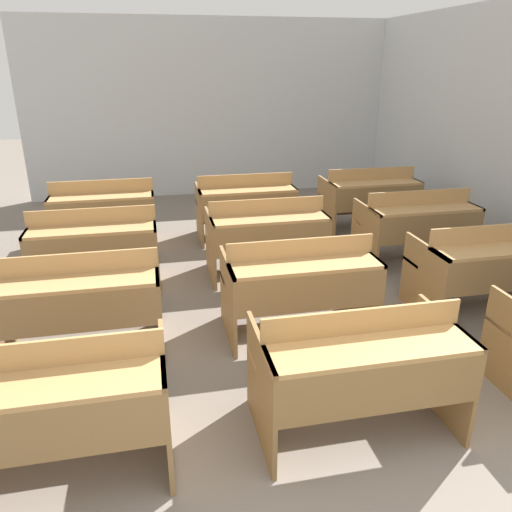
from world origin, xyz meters
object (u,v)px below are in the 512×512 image
(bench_second_right, at_px, (488,265))
(bench_second_left, at_px, (80,299))
(bench_front_left, at_px, (53,402))
(bench_back_left, at_px, (104,211))
(bench_third_center, at_px, (267,234))
(bench_third_right, at_px, (417,223))
(bench_third_left, at_px, (95,245))
(bench_back_center, at_px, (246,203))
(bench_front_center, at_px, (359,365))
(wastepaper_bin, at_px, (402,198))
(bench_second_center, at_px, (300,282))
(bench_back_right, at_px, (370,196))

(bench_second_right, bearing_deg, bench_second_left, 179.42)
(bench_front_left, bearing_deg, bench_back_left, 89.91)
(bench_third_center, xyz_separation_m, bench_third_right, (1.73, -0.00, 0.00))
(bench_second_left, bearing_deg, bench_third_left, 89.61)
(bench_third_center, height_order, bench_back_center, same)
(bench_front_center, bearing_deg, bench_back_left, 114.78)
(bench_front_left, distance_m, bench_second_left, 1.26)
(bench_back_left, height_order, wastepaper_bin, bench_back_left)
(bench_third_center, bearing_deg, bench_second_left, -145.01)
(bench_front_left, xyz_separation_m, bench_third_center, (1.76, 2.49, 0.00))
(bench_second_left, relative_size, bench_second_center, 1.00)
(bench_second_right, bearing_deg, bench_third_right, 90.22)
(bench_second_right, height_order, bench_third_center, same)
(wastepaper_bin, bearing_deg, bench_front_center, -120.17)
(bench_second_right, bearing_deg, bench_front_left, -160.63)
(bench_second_right, distance_m, bench_third_left, 3.71)
(wastepaper_bin, bearing_deg, bench_back_left, -170.31)
(bench_second_center, xyz_separation_m, bench_third_right, (1.75, 1.26, 0.00))
(bench_second_right, relative_size, bench_third_right, 1.00)
(bench_second_center, xyz_separation_m, wastepaper_bin, (2.62, 3.27, -0.26))
(bench_second_center, bearing_deg, bench_back_left, 124.48)
(bench_third_center, distance_m, bench_third_right, 1.73)
(bench_third_center, relative_size, bench_third_right, 1.00)
(bench_third_right, xyz_separation_m, bench_back_center, (-1.72, 1.23, 0.00))
(bench_front_left, relative_size, bench_third_left, 1.00)
(bench_second_left, height_order, bench_back_center, same)
(bench_second_left, bearing_deg, bench_third_right, 19.36)
(bench_third_left, relative_size, wastepaper_bin, 3.06)
(bench_second_center, distance_m, bench_second_right, 1.75)
(bench_front_center, height_order, bench_second_center, same)
(bench_front_center, height_order, wastepaper_bin, bench_front_center)
(bench_third_right, bearing_deg, bench_back_right, 90.29)
(wastepaper_bin, bearing_deg, bench_back_center, -163.36)
(bench_back_left, relative_size, bench_back_center, 1.00)
(bench_second_left, distance_m, bench_second_right, 3.49)
(bench_second_center, distance_m, bench_third_right, 2.16)
(bench_third_right, xyz_separation_m, wastepaper_bin, (0.88, 2.01, -0.26))
(bench_third_right, bearing_deg, bench_back_left, 160.05)
(bench_second_left, height_order, wastepaper_bin, bench_second_left)
(bench_second_center, distance_m, bench_back_center, 2.49)
(bench_back_left, height_order, bench_back_right, same)
(bench_third_left, distance_m, bench_back_left, 1.25)
(bench_second_center, relative_size, bench_back_left, 1.00)
(bench_second_right, height_order, wastepaper_bin, bench_second_right)
(bench_front_left, distance_m, bench_third_right, 4.29)
(bench_front_left, distance_m, bench_third_center, 3.05)
(bench_back_center, bearing_deg, bench_back_left, 178.92)
(bench_third_center, xyz_separation_m, bench_back_left, (-1.75, 1.26, 0.00))
(bench_front_left, relative_size, bench_front_center, 1.00)
(bench_third_center, bearing_deg, bench_second_right, -36.03)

